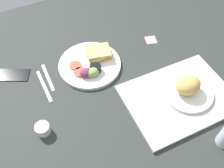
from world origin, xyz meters
The scene contains 9 objects.
ground_plane centered at (0.00, 0.00, -1.50)cm, with size 190.00×150.00×3.00cm, color #282D2B.
serving_tray centered at (-21.34, 20.02, 0.80)cm, with size 45.00×33.00×1.60cm, color #B2B2AD.
bread_plate_near centered at (-25.16, 19.58, 4.67)cm, with size 21.36×21.36×8.79cm.
plate_with_salad centered at (4.47, -13.74, 1.68)cm, with size 29.23×29.23×5.40cm.
espresso_cup centered at (34.81, 9.13, 2.00)cm, with size 5.60×5.60×4.00cm, color silver.
fork centered at (25.12, -16.15, 0.25)cm, with size 17.00×1.40×0.50cm, color #B7B7BC.
knife centered at (28.12, -12.15, 0.25)cm, with size 19.00×1.40×0.50cm, color #B7B7BC.
cell_phone centered at (38.92, -24.62, 0.40)cm, with size 14.40×7.20×0.80cm, color black.
sticky_note centered at (-30.27, -16.41, 0.06)cm, with size 5.60×5.60×0.12cm, color pink.
Camera 1 is at (30.69, 60.19, 87.84)cm, focal length 39.65 mm.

